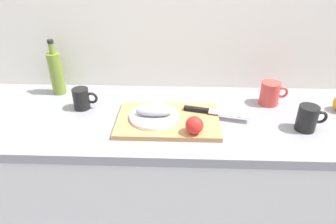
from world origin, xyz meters
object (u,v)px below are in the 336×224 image
Objects in this scene: cutting_board at (168,120)px; coffee_mug_0 at (270,93)px; fish_fillet at (154,111)px; coffee_mug_2 at (82,99)px; olive_oil_bottle at (56,72)px; white_plate at (154,116)px; chef_knife at (208,111)px; coffee_mug_1 at (308,118)px.

coffee_mug_0 is at bearing 21.41° from cutting_board.
coffee_mug_2 is at bearing 162.36° from fish_fillet.
olive_oil_bottle is 0.23m from coffee_mug_2.
coffee_mug_0 is 1.13× the size of coffee_mug_2.
fish_fillet is at bearing -90.00° from white_plate.
cutting_board is 2.05× the size of white_plate.
coffee_mug_0 reaches higher than white_plate.
fish_fillet is 0.56m from olive_oil_bottle.
chef_knife is at bearing 16.22° from cutting_board.
coffee_mug_0 is 0.86m from coffee_mug_2.
chef_knife is at bearing 12.02° from fish_fillet.
cutting_board is at bearing -15.36° from coffee_mug_2.
coffee_mug_2 reaches higher than fish_fillet.
coffee_mug_0 is (1.02, -0.08, -0.06)m from olive_oil_bottle.
chef_knife is at bearing 12.02° from white_plate.
olive_oil_bottle is (-0.55, 0.26, 0.10)m from cutting_board.
olive_oil_bottle reaches higher than fish_fillet.
olive_oil_bottle is 1.03m from coffee_mug_0.
fish_fillet is at bearing -27.71° from olive_oil_bottle.
coffee_mug_0 is at bearing 19.13° from white_plate.
coffee_mug_1 reaches higher than white_plate.
coffee_mug_1 is at bearing -3.48° from cutting_board.
fish_fillet is at bearing -160.87° from coffee_mug_0.
white_plate is at bearing -17.64° from coffee_mug_2.
coffee_mug_0 reaches higher than coffee_mug_1.
coffee_mug_1 reaches higher than fish_fillet.
olive_oil_bottle reaches higher than coffee_mug_0.
white_plate is 0.24m from chef_knife.
coffee_mug_1 is (0.62, -0.04, 0.00)m from fish_fillet.
coffee_mug_2 is at bearing 171.53° from coffee_mug_1.
white_plate is 0.56m from coffee_mug_0.
cutting_board is 0.18m from chef_knife.
chef_knife is (0.23, 0.05, 0.00)m from white_plate.
white_plate is 1.86× the size of coffee_mug_2.
coffee_mug_1 is (0.39, -0.08, 0.02)m from chef_knife.
cutting_board is 0.06m from white_plate.
coffee_mug_1 is (0.62, -0.04, 0.03)m from white_plate.
cutting_board is 3.81× the size of coffee_mug_2.
white_plate is 0.72× the size of chef_knife.
white_plate is 0.62m from coffee_mug_1.
olive_oil_bottle reaches higher than cutting_board.
chef_knife is at bearing 167.71° from coffee_mug_1.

